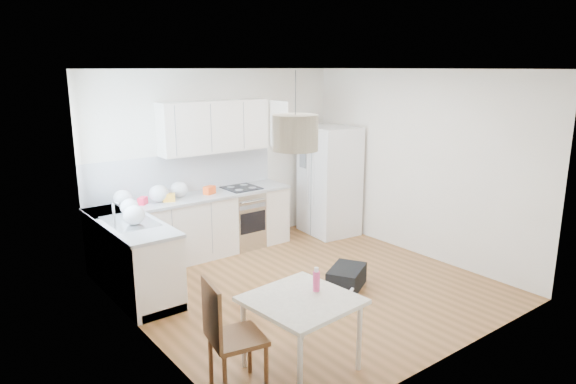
% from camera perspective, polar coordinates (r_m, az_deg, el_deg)
% --- Properties ---
extents(floor, '(4.20, 4.20, 0.00)m').
position_cam_1_polar(floor, '(6.66, 1.97, -10.41)').
color(floor, brown).
rests_on(floor, ground).
extents(ceiling, '(4.20, 4.20, 0.00)m').
position_cam_1_polar(ceiling, '(6.08, 2.19, 13.50)').
color(ceiling, white).
rests_on(ceiling, wall_back).
extents(wall_back, '(4.20, 0.00, 4.20)m').
position_cam_1_polar(wall_back, '(7.93, -7.64, 3.63)').
color(wall_back, silver).
rests_on(wall_back, floor).
extents(wall_left, '(0.00, 4.20, 4.20)m').
position_cam_1_polar(wall_left, '(5.19, -16.11, -2.16)').
color(wall_left, silver).
rests_on(wall_left, floor).
extents(wall_right, '(0.00, 4.20, 4.20)m').
position_cam_1_polar(wall_right, '(7.72, 14.21, 3.05)').
color(wall_right, silver).
rests_on(wall_right, floor).
extents(window_glassblock, '(0.02, 1.00, 1.00)m').
position_cam_1_polar(window_glassblock, '(6.18, -20.22, 3.81)').
color(window_glassblock, '#BFE0F9').
rests_on(window_glassblock, wall_left).
extents(cabinets_back, '(3.00, 0.60, 0.88)m').
position_cam_1_polar(cabinets_back, '(7.62, -10.21, -3.95)').
color(cabinets_back, white).
rests_on(cabinets_back, floor).
extents(cabinets_left, '(0.60, 1.80, 0.88)m').
position_cam_1_polar(cabinets_left, '(6.64, -17.04, -7.01)').
color(cabinets_left, white).
rests_on(cabinets_left, floor).
extents(counter_back, '(3.02, 0.64, 0.04)m').
position_cam_1_polar(counter_back, '(7.49, -10.35, -0.59)').
color(counter_back, '#A5A7AA').
rests_on(counter_back, cabinets_back).
extents(counter_left, '(0.64, 1.82, 0.04)m').
position_cam_1_polar(counter_left, '(6.50, -17.33, -3.21)').
color(counter_left, '#A5A7AA').
rests_on(counter_left, cabinets_left).
extents(backsplash_back, '(3.00, 0.01, 0.58)m').
position_cam_1_polar(backsplash_back, '(7.68, -11.46, 2.08)').
color(backsplash_back, silver).
rests_on(backsplash_back, wall_back).
extents(backsplash_left, '(0.01, 1.80, 0.58)m').
position_cam_1_polar(backsplash_left, '(6.33, -20.01, -0.95)').
color(backsplash_left, silver).
rests_on(backsplash_left, wall_left).
extents(upper_cabinets, '(1.70, 0.32, 0.75)m').
position_cam_1_polar(upper_cabinets, '(7.65, -8.14, 7.22)').
color(upper_cabinets, white).
rests_on(upper_cabinets, wall_back).
extents(range_oven, '(0.50, 0.61, 0.88)m').
position_cam_1_polar(range_oven, '(7.99, -5.11, -2.93)').
color(range_oven, silver).
rests_on(range_oven, floor).
extents(sink, '(0.50, 0.80, 0.16)m').
position_cam_1_polar(sink, '(6.45, -17.18, -3.19)').
color(sink, silver).
rests_on(sink, counter_left).
extents(refrigerator, '(0.94, 0.98, 1.78)m').
position_cam_1_polar(refrigerator, '(8.55, 4.63, 1.31)').
color(refrigerator, white).
rests_on(refrigerator, floor).
extents(dining_table, '(0.96, 0.96, 0.70)m').
position_cam_1_polar(dining_table, '(4.74, 1.50, -12.54)').
color(dining_table, '#BDB4A2').
rests_on(dining_table, floor).
extents(dining_chair, '(0.51, 0.51, 1.03)m').
position_cam_1_polar(dining_chair, '(4.53, -5.67, -15.55)').
color(dining_chair, '#4D2B17').
rests_on(dining_chair, floor).
extents(drink_bottle, '(0.08, 0.08, 0.23)m').
position_cam_1_polar(drink_bottle, '(4.81, 3.17, -9.66)').
color(drink_bottle, '#E23E7C').
rests_on(drink_bottle, dining_table).
extents(gym_bag, '(0.69, 0.61, 0.27)m').
position_cam_1_polar(gym_bag, '(6.61, 6.52, -9.43)').
color(gym_bag, black).
rests_on(gym_bag, floor).
extents(pendant_lamp, '(0.47, 0.47, 0.30)m').
position_cam_1_polar(pendant_lamp, '(4.38, 0.82, 6.60)').
color(pendant_lamp, '#B7A98D').
rests_on(pendant_lamp, ceiling).
extents(grocery_bag_a, '(0.25, 0.21, 0.23)m').
position_cam_1_polar(grocery_bag_a, '(7.12, -17.91, -0.69)').
color(grocery_bag_a, white).
rests_on(grocery_bag_a, counter_back).
extents(grocery_bag_b, '(0.27, 0.23, 0.24)m').
position_cam_1_polar(grocery_bag_b, '(7.23, -14.17, -0.15)').
color(grocery_bag_b, white).
rests_on(grocery_bag_b, counter_back).
extents(grocery_bag_c, '(0.25, 0.21, 0.23)m').
position_cam_1_polar(grocery_bag_c, '(7.44, -12.02, 0.29)').
color(grocery_bag_c, white).
rests_on(grocery_bag_c, counter_back).
extents(grocery_bag_d, '(0.23, 0.19, 0.21)m').
position_cam_1_polar(grocery_bag_d, '(6.71, -17.22, -1.59)').
color(grocery_bag_d, white).
rests_on(grocery_bag_d, counter_back).
extents(grocery_bag_e, '(0.26, 0.22, 0.23)m').
position_cam_1_polar(grocery_bag_e, '(6.28, -16.73, -2.47)').
color(grocery_bag_e, white).
rests_on(grocery_bag_e, counter_left).
extents(snack_orange, '(0.20, 0.16, 0.12)m').
position_cam_1_polar(snack_orange, '(7.56, -8.73, 0.21)').
color(snack_orange, '#F94C16').
rests_on(snack_orange, counter_back).
extents(snack_yellow, '(0.19, 0.16, 0.11)m').
position_cam_1_polar(snack_yellow, '(7.24, -13.08, -0.61)').
color(snack_yellow, orange).
rests_on(snack_yellow, counter_back).
extents(snack_red, '(0.17, 0.16, 0.10)m').
position_cam_1_polar(snack_red, '(7.18, -15.85, -0.95)').
color(snack_red, red).
rests_on(snack_red, counter_back).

